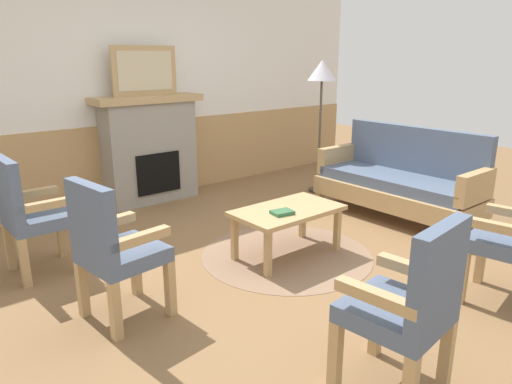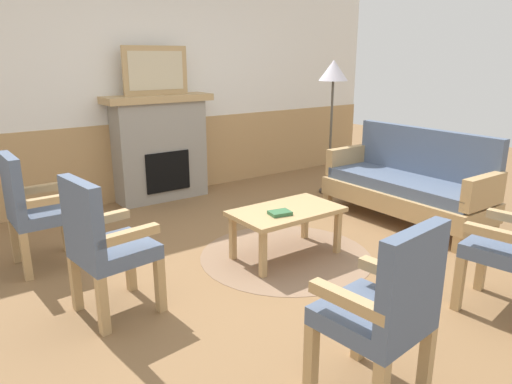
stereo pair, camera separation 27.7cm
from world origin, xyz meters
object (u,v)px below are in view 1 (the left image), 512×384
object	(u,v)px
framed_picture	(145,71)
coffee_table	(287,214)
armchair_near_fireplace	(29,211)
floor_lamp_by_couch	(322,79)
couch	(400,182)
armchair_by_window_left	(113,245)
fireplace	(150,148)
armchair_front_left	(409,302)
book_on_table	(282,212)

from	to	relation	value
framed_picture	coffee_table	size ratio (longest dim) A/B	0.83
armchair_near_fireplace	floor_lamp_by_couch	size ratio (longest dim) A/B	0.58
armchair_near_fireplace	floor_lamp_by_couch	xyz separation A→B (m)	(3.58, 0.19, 0.91)
couch	armchair_by_window_left	xyz separation A→B (m)	(-3.28, -0.02, 0.14)
fireplace	coffee_table	bearing A→B (deg)	-86.90
couch	floor_lamp_by_couch	bearing A→B (deg)	86.11
couch	coffee_table	world-z (taller)	couch
couch	armchair_near_fireplace	world-z (taller)	same
armchair_front_left	floor_lamp_by_couch	size ratio (longest dim) A/B	0.58
armchair_near_fireplace	armchair_by_window_left	xyz separation A→B (m)	(0.22, -1.10, 0.00)
armchair_by_window_left	armchair_near_fireplace	bearing A→B (deg)	101.06
coffee_table	armchair_near_fireplace	xyz separation A→B (m)	(-1.83, 1.06, 0.15)
framed_picture	book_on_table	size ratio (longest dim) A/B	4.50
coffee_table	armchair_near_fireplace	distance (m)	2.12
framed_picture	floor_lamp_by_couch	bearing A→B (deg)	-28.72
fireplace	couch	bearing A→B (deg)	-52.15
coffee_table	couch	bearing A→B (deg)	-0.81
coffee_table	floor_lamp_by_couch	size ratio (longest dim) A/B	0.57
couch	coffee_table	size ratio (longest dim) A/B	1.88
fireplace	armchair_by_window_left	bearing A→B (deg)	-122.67
armchair_by_window_left	armchair_front_left	distance (m)	1.86
fireplace	book_on_table	world-z (taller)	fireplace
framed_picture	armchair_near_fireplace	size ratio (longest dim) A/B	0.82
fireplace	framed_picture	size ratio (longest dim) A/B	1.62
fireplace	book_on_table	bearing A→B (deg)	-90.38
book_on_table	armchair_near_fireplace	xyz separation A→B (m)	(-1.69, 1.14, 0.08)
fireplace	armchair_near_fireplace	xyz separation A→B (m)	(-1.71, -1.22, -0.11)
framed_picture	armchair_by_window_left	size ratio (longest dim) A/B	0.82
armchair_by_window_left	framed_picture	bearing A→B (deg)	57.34
book_on_table	floor_lamp_by_couch	world-z (taller)	floor_lamp_by_couch
fireplace	floor_lamp_by_couch	bearing A→B (deg)	-28.71
framed_picture	armchair_front_left	distance (m)	4.16
armchair_near_fireplace	armchair_front_left	xyz separation A→B (m)	(1.05, -2.76, 0.00)
armchair_near_fireplace	fireplace	bearing A→B (deg)	35.56
book_on_table	floor_lamp_by_couch	xyz separation A→B (m)	(1.89, 1.33, 1.00)
fireplace	couch	size ratio (longest dim) A/B	0.72
armchair_near_fireplace	floor_lamp_by_couch	bearing A→B (deg)	3.05
book_on_table	floor_lamp_by_couch	distance (m)	2.52
armchair_by_window_left	floor_lamp_by_couch	xyz separation A→B (m)	(3.37, 1.30, 0.91)
armchair_front_left	floor_lamp_by_couch	xyz separation A→B (m)	(2.53, 2.95, 0.91)
framed_picture	armchair_by_window_left	world-z (taller)	framed_picture
couch	armchair_front_left	distance (m)	2.97
floor_lamp_by_couch	couch	bearing A→B (deg)	-93.89
coffee_table	book_on_table	xyz separation A→B (m)	(-0.14, -0.08, 0.07)
couch	coffee_table	bearing A→B (deg)	179.19
coffee_table	book_on_table	size ratio (longest dim) A/B	5.39
coffee_table	armchair_front_left	size ratio (longest dim) A/B	0.98
armchair_by_window_left	book_on_table	bearing A→B (deg)	-1.48
coffee_table	floor_lamp_by_couch	xyz separation A→B (m)	(1.75, 1.25, 1.06)
armchair_near_fireplace	couch	bearing A→B (deg)	-17.24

